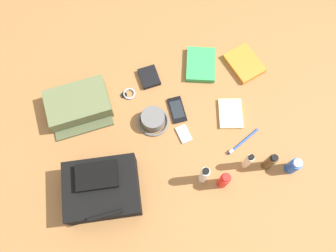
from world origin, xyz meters
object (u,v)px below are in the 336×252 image
toiletry_pouch (79,105)px  notepad (230,114)px  wallet (149,77)px  travel_guidebook (201,65)px  deodorant_spray (293,166)px  wristwatch (128,94)px  toothbrush (242,143)px  sunscreen_spray (224,180)px  toothpaste_tube (204,175)px  media_player (184,134)px  paperback_novel (244,63)px  lotion_bottle (248,161)px  bucket_hat (153,120)px  cologne_bottle (270,162)px  cell_phone (177,110)px  backpack (102,189)px

toiletry_pouch → notepad: 0.73m
wallet → travel_guidebook: bearing=176.1°
deodorant_spray → wallet: bearing=-50.9°
wristwatch → toothbrush: 0.60m
sunscreen_spray → travel_guidebook: size_ratio=0.62×
travel_guidebook → wristwatch: (0.39, 0.06, -0.01)m
toothpaste_tube → wristwatch: size_ratio=2.41×
media_player → toothbrush: toothbrush is taller
toothpaste_tube → paperback_novel: bearing=-127.1°
media_player → lotion_bottle: bearing=136.4°
toiletry_pouch → toothbrush: 0.79m
deodorant_spray → lotion_bottle: 0.21m
bucket_hat → travel_guidebook: (-0.31, -0.23, -0.02)m
bucket_hat → deodorant_spray: 0.67m
cologne_bottle → notepad: (0.07, -0.28, -0.06)m
toothpaste_tube → media_player: 0.24m
cell_phone → wristwatch: cell_phone is taller
toiletry_pouch → sunscreen_spray: bearing=135.8°
toothpaste_tube → media_player: (0.02, -0.23, -0.08)m
bucket_hat → toothbrush: (-0.37, 0.21, -0.02)m
backpack → toiletry_pouch: size_ratio=1.14×
paperback_novel → lotion_bottle: bearing=70.5°
toiletry_pouch → wristwatch: size_ratio=4.21×
paperback_novel → wallet: 0.49m
toiletry_pouch → wristwatch: 0.25m
bucket_hat → lotion_bottle: (-0.35, 0.32, 0.04)m
cell_phone → toiletry_pouch: bearing=-16.9°
bucket_hat → lotion_bottle: 0.47m
cell_phone → cologne_bottle: bearing=130.4°
backpack → wristwatch: size_ratio=4.82×
lotion_bottle → toothpaste_tube: (0.21, 0.01, 0.01)m
notepad → lotion_bottle: bearing=100.6°
cologne_bottle → media_player: (0.32, -0.25, -0.07)m
cologne_bottle → travel_guidebook: 0.59m
notepad → wallet: bearing=-26.8°
paperback_novel → wristwatch: bearing=0.5°
notepad → toiletry_pouch: bearing=-3.1°
lotion_bottle → wristwatch: lotion_bottle is taller
toothpaste_tube → deodorant_spray: bearing=171.2°
bucket_hat → deodorant_spray: deodorant_spray is taller
bucket_hat → sunscreen_spray: bearing=121.1°
toothbrush → cell_phone: bearing=-44.3°
lotion_bottle → deodorant_spray: bearing=159.6°
lotion_bottle → toothbrush: size_ratio=0.83×
travel_guidebook → wallet: 0.27m
cologne_bottle → notepad: 0.30m
sunscreen_spray → wallet: 0.63m
bucket_hat → media_player: (-0.12, 0.10, -0.02)m
paperback_novel → toiletry_pouch: bearing=1.0°
backpack → wallet: backpack is taller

